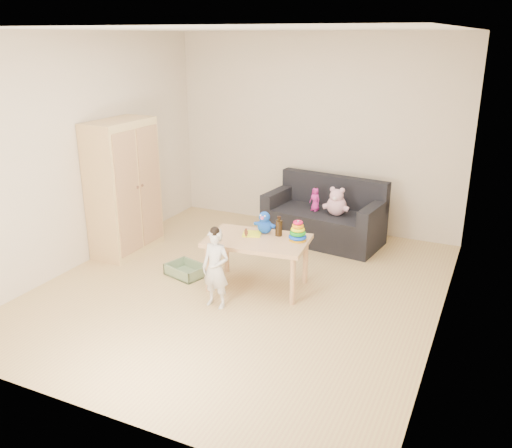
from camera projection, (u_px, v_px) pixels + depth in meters
The scene contains 13 objects.
room at pixel (241, 169), 5.35m from camera, with size 4.50×4.50×4.50m.
wardrobe at pixel (124, 188), 6.52m from camera, with size 0.45×0.90×1.62m, color #E0BF7B.
sofa at pixel (323, 226), 7.01m from camera, with size 1.48×0.74×0.41m, color black.
play_table at pixel (257, 263), 5.71m from camera, with size 1.04×0.66×0.55m, color tan.
storage_bin at pixel (186, 270), 6.06m from camera, with size 0.42×0.31×0.13m, color gray, non-canonical shape.
toddler at pixel (216, 269), 5.27m from camera, with size 0.29×0.19×0.79m, color silver.
pink_bear at pixel (337, 203), 6.74m from camera, with size 0.27×0.23×0.30m, color #E4A8BF, non-canonical shape.
doll at pixel (315, 200), 6.91m from camera, with size 0.15×0.10×0.30m, color #E92BAF.
ring_stacker at pixel (298, 233), 5.55m from camera, with size 0.19×0.19×0.22m.
brown_bottle at pixel (279, 227), 5.68m from camera, with size 0.07×0.07×0.21m.
blue_plush at pixel (265, 222), 5.75m from camera, with size 0.20×0.16×0.25m, color blue, non-canonical shape.
wooden_figure at pixel (246, 233), 5.65m from camera, with size 0.04×0.03×0.10m, color brown, non-canonical shape.
yellow_book at pixel (252, 234), 5.74m from camera, with size 0.19×0.19×0.01m, color #FAFF1A.
Camera 1 is at (2.35, -4.67, 2.55)m, focal length 38.00 mm.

